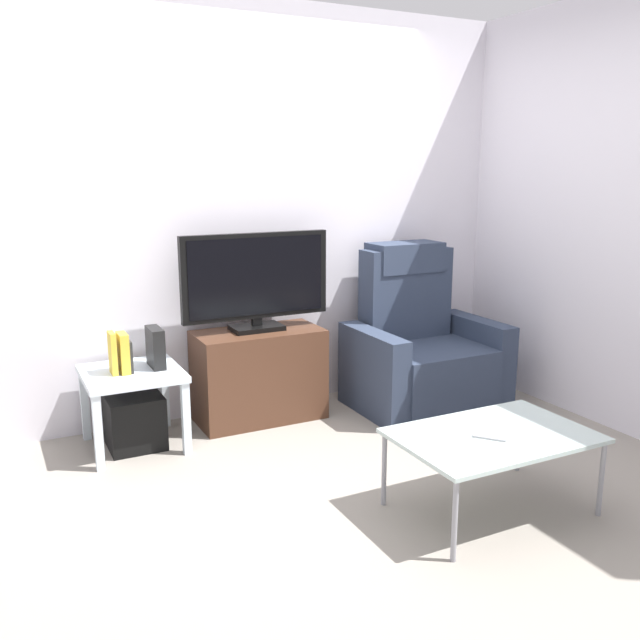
% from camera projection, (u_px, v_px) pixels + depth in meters
% --- Properties ---
extents(ground_plane, '(6.40, 6.40, 0.00)m').
position_uv_depth(ground_plane, '(326.00, 469.00, 3.66)').
color(ground_plane, gray).
extents(wall_back, '(6.40, 0.06, 2.60)m').
position_uv_depth(wall_back, '(246.00, 213.00, 4.36)').
color(wall_back, silver).
rests_on(wall_back, ground).
extents(wall_side, '(0.06, 4.48, 2.60)m').
position_uv_depth(wall_side, '(597.00, 214.00, 4.20)').
color(wall_side, silver).
rests_on(wall_side, ground).
extents(tv_stand, '(0.80, 0.40, 0.58)m').
position_uv_depth(tv_stand, '(259.00, 375.00, 4.34)').
color(tv_stand, '#4C2D1E').
rests_on(tv_stand, ground).
extents(television, '(0.95, 0.20, 0.61)m').
position_uv_depth(television, '(256.00, 279.00, 4.22)').
color(television, black).
rests_on(television, tv_stand).
extents(recliner_armchair, '(0.98, 0.78, 1.08)m').
position_uv_depth(recliner_armchair, '(421.00, 350.00, 4.63)').
color(recliner_armchair, '#2D384C').
rests_on(recliner_armchair, ground).
extents(side_table, '(0.54, 0.54, 0.46)m').
position_uv_depth(side_table, '(132.00, 383.00, 3.88)').
color(side_table, silver).
rests_on(side_table, ground).
extents(subwoofer_box, '(0.31, 0.31, 0.31)m').
position_uv_depth(subwoofer_box, '(135.00, 421.00, 3.93)').
color(subwoofer_box, black).
rests_on(subwoofer_box, ground).
extents(book_leftmost, '(0.03, 0.11, 0.24)m').
position_uv_depth(book_leftmost, '(113.00, 353.00, 3.77)').
color(book_leftmost, gold).
rests_on(book_leftmost, side_table).
extents(book_middle, '(0.05, 0.14, 0.23)m').
position_uv_depth(book_middle, '(123.00, 353.00, 3.80)').
color(book_middle, gold).
rests_on(book_middle, side_table).
extents(book_rightmost, '(0.03, 0.11, 0.18)m').
position_uv_depth(book_rightmost, '(128.00, 356.00, 3.81)').
color(book_rightmost, '#262626').
rests_on(book_rightmost, side_table).
extents(game_console, '(0.07, 0.20, 0.23)m').
position_uv_depth(game_console, '(155.00, 347.00, 3.91)').
color(game_console, black).
rests_on(game_console, side_table).
extents(coffee_table, '(0.90, 0.60, 0.38)m').
position_uv_depth(coffee_table, '(493.00, 438.00, 3.15)').
color(coffee_table, '#B2C6C1').
rests_on(coffee_table, ground).
extents(cell_phone, '(0.15, 0.16, 0.01)m').
position_uv_depth(cell_phone, '(490.00, 436.00, 3.10)').
color(cell_phone, '#B7B7BC').
rests_on(cell_phone, coffee_table).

